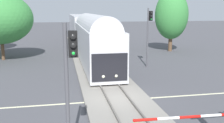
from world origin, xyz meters
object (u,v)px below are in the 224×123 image
traffic_signal_median (70,71)px  oak_far_right (171,15)px  oak_behind_train (0,19)px  traffic_signal_far_side (149,28)px  commuter_train (85,32)px

traffic_signal_median → oak_far_right: (15.27, 25.46, 1.47)m
traffic_signal_median → oak_behind_train: (-7.21, 23.03, 1.21)m
oak_behind_train → oak_far_right: size_ratio=0.92×
traffic_signal_far_side → oak_behind_train: (-15.89, 7.04, 0.82)m
commuter_train → traffic_signal_median: size_ratio=7.56×
traffic_signal_far_side → commuter_train: bearing=113.7°
commuter_train → oak_far_right: bearing=-13.6°
oak_behind_train → oak_far_right: 22.61m
traffic_signal_median → commuter_train: bearing=83.5°
commuter_train → traffic_signal_far_side: 13.58m
commuter_train → traffic_signal_far_side: size_ratio=6.81×
traffic_signal_median → oak_behind_train: size_ratio=0.70×
traffic_signal_median → oak_far_right: 29.72m
commuter_train → traffic_signal_far_side: bearing=-66.3°
commuter_train → oak_behind_train: bearing=-153.0°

